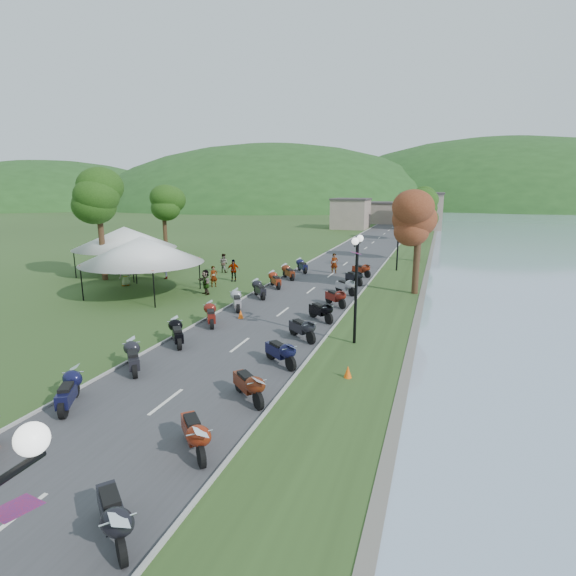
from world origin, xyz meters
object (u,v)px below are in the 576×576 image
(pedestrian_a, at_px, (214,287))
(pedestrian_c, at_px, (166,279))
(vendor_tent_main, at_px, (143,266))
(pedestrian_b, at_px, (224,272))

(pedestrian_a, xyz_separation_m, pedestrian_c, (-5.12, 1.40, 0.00))
(pedestrian_a, bearing_deg, vendor_tent_main, -176.17)
(pedestrian_a, distance_m, pedestrian_b, 5.76)
(pedestrian_b, bearing_deg, pedestrian_a, 121.39)
(pedestrian_a, relative_size, pedestrian_c, 0.84)
(pedestrian_a, bearing_deg, pedestrian_b, 65.98)
(vendor_tent_main, bearing_deg, pedestrian_a, 47.48)
(vendor_tent_main, xyz_separation_m, pedestrian_a, (3.37, 3.67, -2.00))
(vendor_tent_main, distance_m, pedestrian_c, 5.72)
(pedestrian_c, bearing_deg, vendor_tent_main, -7.28)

